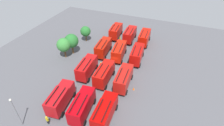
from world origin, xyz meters
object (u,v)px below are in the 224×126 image
fire_truck_6 (119,51)px  firefighter_1 (47,120)px  lamppost (15,110)px  fire_truck_2 (137,54)px  fire_truck_8 (61,98)px  fire_truck_9 (87,67)px  fire_truck_5 (104,73)px  traffic_cone_0 (134,89)px  fire_truck_1 (124,78)px  fire_truck_4 (82,105)px  fire_truck_3 (144,37)px  firefighter_0 (120,39)px  firefighter_2 (101,65)px  tree_2 (86,31)px  tree_0 (64,45)px  fire_truck_7 (130,34)px  fire_truck_0 (105,111)px  tree_1 (71,41)px  fire_truck_10 (103,47)px  fire_truck_11 (116,31)px

fire_truck_6 → firefighter_1: (-22.86, 4.49, -1.14)m
lamppost → fire_truck_2: bearing=-27.6°
fire_truck_8 → fire_truck_9: 9.71m
fire_truck_5 → traffic_cone_0: fire_truck_5 is taller
fire_truck_1 → fire_truck_8: (-9.35, 8.96, 0.00)m
fire_truck_2 → fire_truck_4: size_ratio=0.99×
fire_truck_3 → fire_truck_8: same height
fire_truck_8 → firefighter_0: size_ratio=4.42×
firefighter_2 → tree_2: size_ratio=0.39×
fire_truck_1 → traffic_cone_0: bearing=-101.7°
firefighter_1 → firefighter_0: bearing=-177.0°
firefighter_2 → tree_0: tree_0 is taller
fire_truck_7 → fire_truck_9: 19.01m
fire_truck_1 → tree_0: bearing=71.9°
firefighter_2 → tree_0: (1.06, 10.63, 2.60)m
fire_truck_2 → fire_truck_0: bearing=174.0°
fire_truck_2 → tree_0: bearing=101.5°
firefighter_2 → tree_2: (10.57, 9.71, 2.08)m
fire_truck_6 → tree_2: bearing=62.0°
fire_truck_7 → tree_0: bearing=136.0°
fire_truck_0 → traffic_cone_0: size_ratio=12.94×
fire_truck_4 → fire_truck_9: (9.77, 4.35, 0.00)m
fire_truck_1 → lamppost: 20.13m
tree_0 → tree_2: size_ratio=1.17×
fire_truck_0 → fire_truck_4: (-0.27, 4.23, 0.00)m
fire_truck_8 → tree_0: tree_0 is taller
fire_truck_5 → tree_1: tree_1 is taller
fire_truck_4 → lamppost: size_ratio=1.16×
fire_truck_5 → fire_truck_10: (9.57, 4.49, 0.00)m
firefighter_1 → fire_truck_10: bearing=-173.5°
fire_truck_2 → firefighter_2: (-6.20, 7.01, -1.13)m
fire_truck_1 → tree_1: bearing=64.2°
traffic_cone_0 → fire_truck_2: bearing=12.4°
traffic_cone_0 → lamppost: bearing=134.5°
fire_truck_0 → fire_truck_6: 18.90m
traffic_cone_0 → fire_truck_3: bearing=7.6°
fire_truck_6 → fire_truck_7: same height
fire_truck_1 → fire_truck_9: same height
firefighter_2 → tree_1: 10.67m
fire_truck_5 → tree_2: (14.18, 12.18, 0.95)m
fire_truck_4 → fire_truck_8: same height
tree_0 → traffic_cone_0: 20.69m
fire_truck_0 → firefighter_0: size_ratio=4.35×
fire_truck_8 → tree_2: tree_2 is taller
fire_truck_11 → tree_0: tree_0 is taller
fire_truck_6 → fire_truck_8: same height
firefighter_2 → tree_1: (3.31, 9.77, 2.75)m
fire_truck_4 → fire_truck_11: 29.12m
fire_truck_3 → tree_2: (-4.73, 16.36, 0.95)m
fire_truck_0 → firefighter_0: fire_truck_0 is taller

